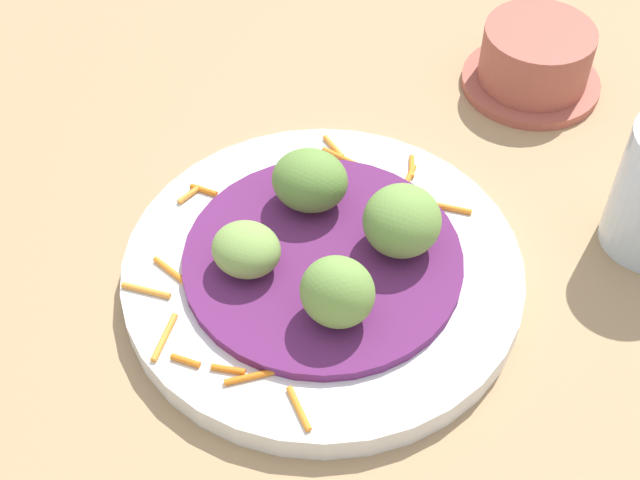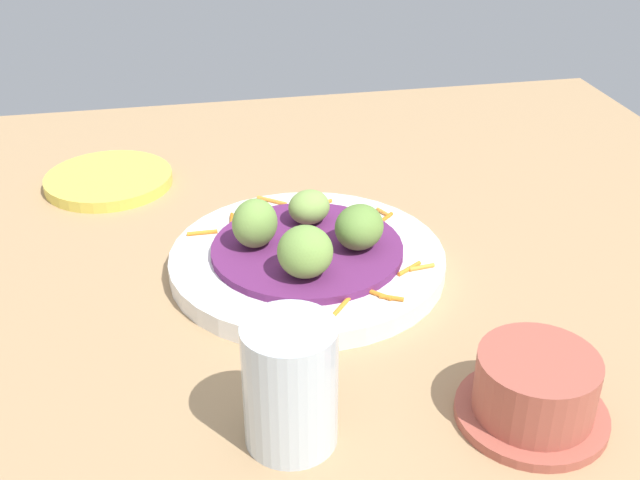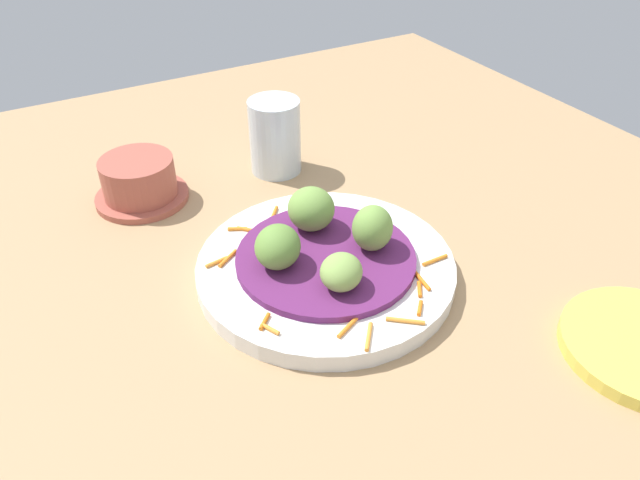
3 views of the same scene
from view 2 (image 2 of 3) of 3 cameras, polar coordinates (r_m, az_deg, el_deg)
name	(u,v)px [view 2 (image 2 of 3)]	position (r cm, az deg, el deg)	size (l,w,h in cm)	color
table_surface	(311,307)	(73.23, -0.63, -4.88)	(110.00, 110.00, 2.00)	tan
main_plate	(307,261)	(76.45, -0.92, -1.53)	(26.53, 26.53, 1.91)	white
cabbage_bed	(307,249)	(75.77, -0.93, -0.66)	(18.42, 18.42, 0.76)	#60235B
carrot_garnish	(318,236)	(78.37, -0.18, 0.29)	(22.34, 24.12, 0.40)	orange
guac_scoop_left	(255,223)	(74.79, -4.72, 1.22)	(4.16, 4.60, 4.75)	#759E47
guac_scoop_center	(305,250)	(70.14, -1.11, -0.75)	(5.00, 5.08, 4.71)	#759E47
guac_scoop_right	(359,227)	(74.51, 2.85, 0.94)	(5.17, 4.53, 4.22)	olive
guac_scoop_back	(309,207)	(79.12, -0.79, 2.40)	(4.03, 4.47, 3.30)	#84A851
side_plate_small	(109,180)	(96.71, -15.00, 4.21)	(14.81, 14.81, 1.33)	#E0CC4C
terracotta_bowl	(535,391)	(60.46, 15.23, -10.44)	(11.28, 11.28, 5.51)	#A85142
water_glass	(290,385)	(55.37, -2.16, -10.39)	(6.66, 6.66, 9.71)	silver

